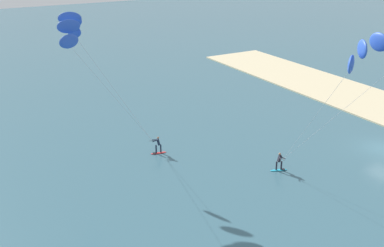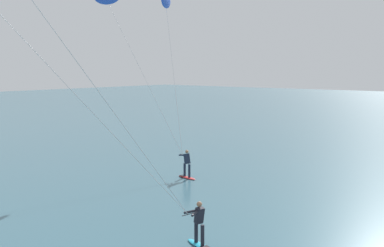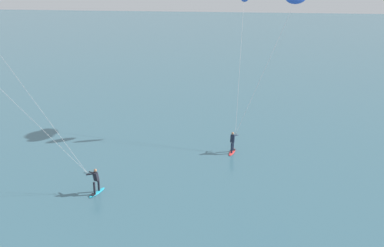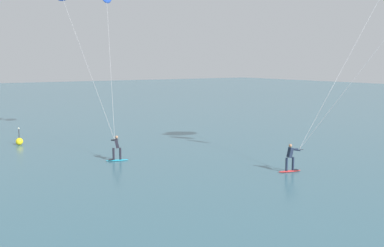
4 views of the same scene
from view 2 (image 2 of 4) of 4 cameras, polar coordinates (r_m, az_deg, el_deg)
The scene contains 0 objects.
Camera 2 is at (-12.34, 0.74, 6.58)m, focal length 46.64 mm.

